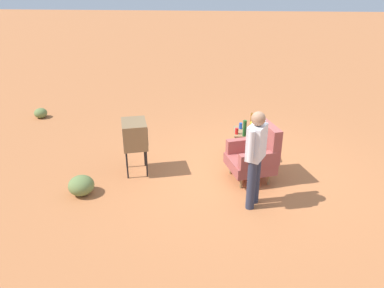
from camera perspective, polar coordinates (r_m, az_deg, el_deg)
ground_plane at (r=7.45m, az=7.91°, el=-4.29°), size 60.00×60.00×0.00m
armchair at (r=7.07m, az=9.45°, el=-1.49°), size 0.97×0.98×1.06m
side_table at (r=7.83m, az=8.26°, el=1.33°), size 0.56×0.56×0.59m
tv_on_stand at (r=7.16m, az=-8.51°, el=1.42°), size 0.69×0.58×1.03m
person_standing at (r=6.07m, az=9.43°, el=-1.49°), size 0.52×0.35×1.64m
soda_can_blue at (r=7.88m, az=7.24°, el=2.69°), size 0.07×0.07×0.12m
bottle_tall_amber at (r=7.97m, az=8.90°, el=3.53°), size 0.07×0.07×0.30m
bottle_wine_green at (r=7.51m, az=7.83°, el=2.34°), size 0.07×0.07×0.32m
soda_can_red at (r=7.61m, az=6.65°, el=1.91°), size 0.07×0.07×0.12m
flower_vase at (r=7.63m, az=8.87°, el=2.54°), size 0.15×0.10×0.27m
shrub_near at (r=6.92m, az=-16.13°, el=-5.93°), size 0.44×0.44×0.34m
shrub_mid at (r=10.79m, az=-21.57°, el=4.30°), size 0.33×0.33×0.26m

